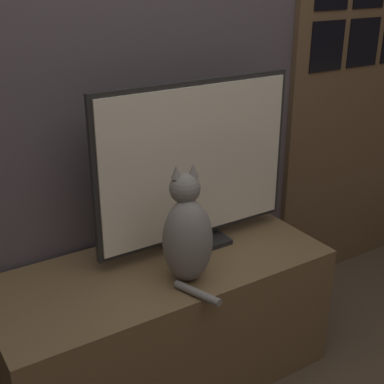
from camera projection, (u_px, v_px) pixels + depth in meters
The scene contains 5 objects.
wall_back at pixel (115, 42), 1.94m from camera, with size 4.80×0.05×2.60m.
tv_stand at pixel (164, 323), 2.10m from camera, with size 1.27×0.54×0.52m.
tv at pixel (196, 166), 2.01m from camera, with size 0.83×0.15×0.66m.
cat at pixel (187, 235), 1.84m from camera, with size 0.21×0.30×0.42m.
door at pixel (356, 78), 2.62m from camera, with size 0.84×0.04×2.05m.
Camera 1 is at (-0.83, -0.61, 1.56)m, focal length 50.00 mm.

